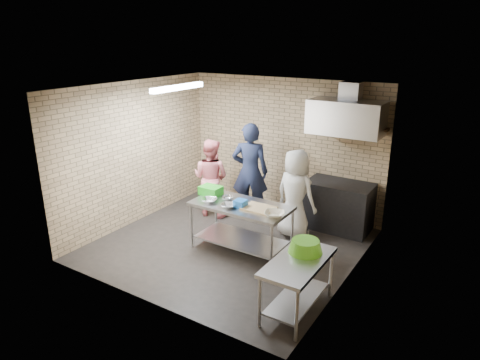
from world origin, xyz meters
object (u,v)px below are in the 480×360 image
object	(u,v)px
woman_pink	(211,178)
woman_white	(295,194)
blue_tub	(240,204)
green_basin	(305,246)
bottle_red	(352,120)
bottle_green	(374,123)
man_navy	(250,172)
prep_table	(241,227)
stove	(338,206)
green_crate	(211,190)
side_counter	(297,286)

from	to	relation	value
woman_pink	woman_white	bearing A→B (deg)	174.14
blue_tub	green_basin	distance (m)	1.63
green_basin	bottle_red	xyz separation A→B (m)	(-0.38, 2.74, 1.19)
bottle_green	woman_white	size ratio (longest dim) A/B	0.09
blue_tub	bottle_red	world-z (taller)	bottle_red
green_basin	man_navy	bearing A→B (deg)	135.60
prep_table	bottle_green	bearing A→B (deg)	51.39
bottle_red	bottle_green	distance (m)	0.40
stove	woman_pink	xyz separation A→B (m)	(-2.40, -0.71, 0.33)
prep_table	stove	bearing A→B (deg)	57.19
bottle_red	woman_pink	world-z (taller)	bottle_red
green_crate	side_counter	bearing A→B (deg)	-28.03
bottle_red	bottle_green	size ratio (longest dim) A/B	1.20
side_counter	stove	xyz separation A→B (m)	(-0.45, 2.75, 0.08)
prep_table	blue_tub	size ratio (longest dim) A/B	9.00
prep_table	bottle_red	world-z (taller)	bottle_red
side_counter	man_navy	bearing A→B (deg)	132.54
side_counter	bottle_green	bearing A→B (deg)	90.00
green_crate	green_basin	size ratio (longest dim) A/B	0.79
prep_table	bottle_red	bearing A→B (deg)	59.45
stove	man_navy	bearing A→B (deg)	-163.77
man_navy	woman_white	world-z (taller)	man_navy
prep_table	woman_white	size ratio (longest dim) A/B	1.02
side_counter	bottle_green	size ratio (longest dim) A/B	8.00
green_crate	woman_pink	xyz separation A→B (m)	(-0.62, 0.85, -0.11)
bottle_green	woman_pink	distance (m)	3.25
bottle_green	man_navy	size ratio (longest dim) A/B	0.08
green_basin	woman_white	distance (m)	2.04
prep_table	man_navy	bearing A→B (deg)	114.65
bottle_green	woman_pink	size ratio (longest dim) A/B	0.10
stove	green_basin	distance (m)	2.57
blue_tub	woman_white	distance (m)	1.17
stove	prep_table	bearing A→B (deg)	-122.81
bottle_green	green_crate	bearing A→B (deg)	-141.13
prep_table	woman_pink	distance (m)	1.68
prep_table	man_navy	size ratio (longest dim) A/B	0.85
green_crate	woman_pink	distance (m)	1.06
blue_tub	bottle_green	bearing A→B (deg)	53.71
prep_table	green_basin	distance (m)	1.77
woman_pink	woman_white	xyz separation A→B (m)	(1.85, -0.00, 0.02)
side_counter	bottle_green	world-z (taller)	bottle_green
side_counter	woman_pink	distance (m)	3.53
side_counter	blue_tub	bearing A→B (deg)	146.84
green_basin	woman_pink	bearing A→B (deg)	147.74
bottle_red	woman_white	size ratio (longest dim) A/B	0.11
green_basin	woman_white	size ratio (longest dim) A/B	0.29
green_crate	green_basin	world-z (taller)	green_crate
woman_white	prep_table	bearing A→B (deg)	72.45
prep_table	green_basin	size ratio (longest dim) A/B	3.57
prep_table	stove	size ratio (longest dim) A/B	1.37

